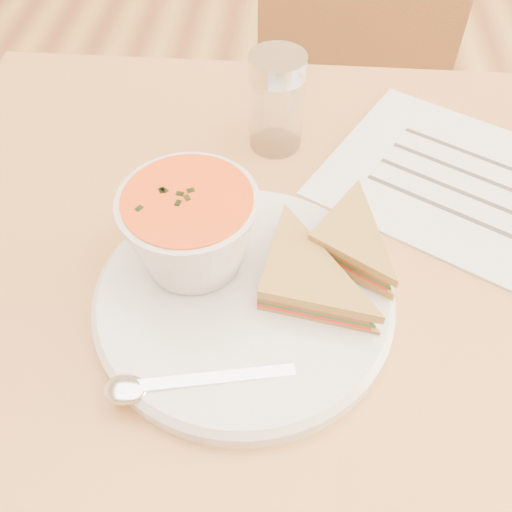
# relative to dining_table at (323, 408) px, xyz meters

# --- Properties ---
(floor) EXTENTS (5.00, 6.00, 0.01)m
(floor) POSITION_rel_dining_table_xyz_m (0.00, 0.00, -0.38)
(floor) COLOR brown
(floor) RESTS_ON ground
(dining_table) EXTENTS (1.00, 0.70, 0.75)m
(dining_table) POSITION_rel_dining_table_xyz_m (0.00, 0.00, 0.00)
(dining_table) COLOR olive
(dining_table) RESTS_ON floor
(chair_far) EXTENTS (0.49, 0.49, 0.94)m
(chair_far) POSITION_rel_dining_table_xyz_m (0.02, 0.56, 0.10)
(chair_far) COLOR brown
(chair_far) RESTS_ON floor
(plate) EXTENTS (0.37, 0.37, 0.02)m
(plate) POSITION_rel_dining_table_xyz_m (-0.11, -0.07, 0.38)
(plate) COLOR silver
(plate) RESTS_ON dining_table
(soup_bowl) EXTENTS (0.14, 0.14, 0.09)m
(soup_bowl) POSITION_rel_dining_table_xyz_m (-0.16, -0.04, 0.43)
(soup_bowl) COLOR silver
(soup_bowl) RESTS_ON plate
(sandwich_half_a) EXTENTS (0.13, 0.13, 0.03)m
(sandwich_half_a) POSITION_rel_dining_table_xyz_m (-0.10, -0.09, 0.41)
(sandwich_half_a) COLOR #AD853D
(sandwich_half_a) RESTS_ON plate
(sandwich_half_b) EXTENTS (0.13, 0.13, 0.03)m
(sandwich_half_b) POSITION_rel_dining_table_xyz_m (-0.05, -0.03, 0.42)
(sandwich_half_b) COLOR #AD853D
(sandwich_half_b) RESTS_ON plate
(spoon) EXTENTS (0.19, 0.08, 0.01)m
(spoon) POSITION_rel_dining_table_xyz_m (-0.14, -0.17, 0.40)
(spoon) COLOR silver
(spoon) RESTS_ON plate
(paper_menu) EXTENTS (0.41, 0.38, 0.00)m
(paper_menu) POSITION_rel_dining_table_xyz_m (0.14, 0.11, 0.38)
(paper_menu) COLOR silver
(paper_menu) RESTS_ON dining_table
(condiment_shaker) EXTENTS (0.08, 0.08, 0.12)m
(condiment_shaker) POSITION_rel_dining_table_xyz_m (-0.09, 0.17, 0.43)
(condiment_shaker) COLOR silver
(condiment_shaker) RESTS_ON dining_table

